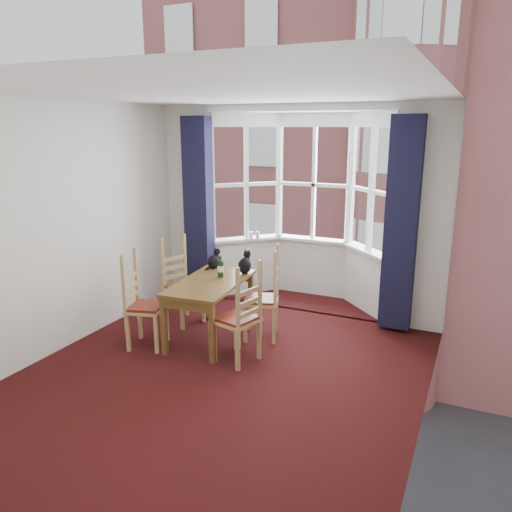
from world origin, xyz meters
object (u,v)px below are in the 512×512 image
Objects in this scene: chair_right_far at (269,301)px; candle_short at (258,235)px; cat_left at (214,260)px; cat_right at (245,264)px; chair_left_near at (139,308)px; dining_table at (210,289)px; chair_right_near at (243,322)px; candle_tall at (251,235)px; wine_bottle at (221,267)px; chair_left_far at (179,287)px.

candle_short is (-0.81, 1.45, 0.45)m from chair_right_far.
cat_right is (0.45, -0.02, 0.01)m from cat_left.
cat_right is 2.84× the size of candle_short.
cat_right reaches higher than chair_left_near.
chair_right_near is at bearing -33.20° from dining_table.
chair_right_far is 1.75m from candle_tall.
wine_bottle reaches higher than chair_right_far.
cat_left is 1.26m from candle_short.
chair_left_near reaches higher than dining_table.
chair_right_far is (1.29, -0.02, 0.00)m from chair_left_far.
cat_right reaches higher than chair_right_far.
wine_bottle is (0.03, 0.21, 0.22)m from dining_table.
chair_right_far is at bearing -0.89° from chair_left_far.
cat_left is at bearing 113.81° from dining_table.
chair_right_far is at bearing 91.02° from chair_right_near.
candle_tall is (-0.90, 1.42, 0.45)m from chair_right_far.
candle_short is at bearing 17.48° from candle_tall.
chair_right_far is (-0.01, 0.73, 0.00)m from chair_right_near.
candle_tall is at bearing 122.37° from chair_right_far.
chair_left_near is 1.00× the size of chair_right_near.
wine_bottle is at bearing -125.73° from cat_right.
wine_bottle is (-0.61, 0.63, 0.38)m from chair_right_near.
candle_tall reaches higher than chair_right_near.
chair_right_far is at bearing 33.10° from chair_left_near.
wine_bottle is at bearing 81.48° from dining_table.
chair_right_far is at bearing 9.62° from wine_bottle.
chair_left_near is 1.00× the size of chair_right_far.
chair_left_near is at bearing -89.63° from chair_left_far.
wine_bottle is at bearing 133.95° from chair_right_near.
chair_right_near is 3.05× the size of cat_right.
chair_left_far is 1.50m from chair_right_near.
chair_left_near is at bearing -112.49° from cat_left.
cat_right reaches higher than candle_tall.
chair_left_far is at bearing -157.76° from cat_left.
wine_bottle is at bearing -82.25° from candle_short.
dining_table is 0.31m from wine_bottle.
chair_left_far is 0.59m from cat_left.
chair_right_near is 2.38m from candle_short.
dining_table is at bearing -81.01° from candle_tall.
chair_left_far is at bearing 179.11° from chair_right_far.
dining_table is 0.72m from chair_right_far.
candle_tall is 0.10m from candle_short.
candle_tall is at bearing 111.99° from cat_right.
chair_right_near reaches higher than dining_table.
candle_tall is 0.96× the size of candle_short.
cat_left reaches higher than candle_short.
cat_left is 0.91× the size of cat_right.
chair_left_near is 3.34× the size of cat_left.
cat_right is 1.35m from candle_short.
dining_table is 4.83× the size of wine_bottle.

